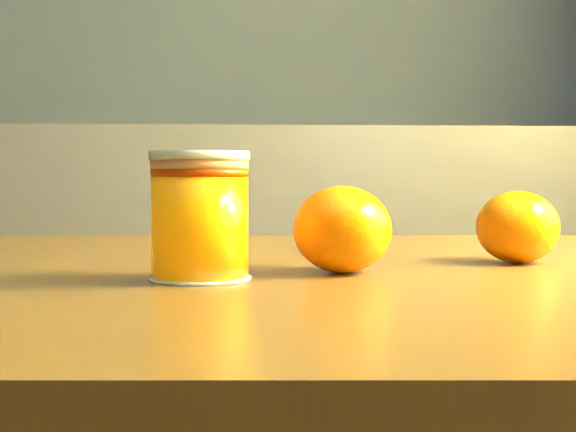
{
  "coord_description": "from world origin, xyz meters",
  "views": [
    {
      "loc": [
        0.7,
        -0.46,
        0.8
      ],
      "look_at": [
        0.74,
        0.1,
        0.77
      ],
      "focal_mm": 50.0,
      "sensor_mm": 36.0,
      "label": 1
    }
  ],
  "objects": [
    {
      "name": "orange_front",
      "position": [
        0.78,
        0.13,
        0.76
      ],
      "size": [
        0.09,
        0.09,
        0.06
      ],
      "primitive_type": "ellipsoid",
      "rotation": [
        0.0,
        0.0,
        0.34
      ],
      "color": "orange",
      "rests_on": "table"
    },
    {
      "name": "table",
      "position": [
        0.83,
        0.15,
        0.63
      ],
      "size": [
        1.01,
        0.74,
        0.73
      ],
      "rotation": [
        0.0,
        0.0,
        -0.07
      ],
      "color": "brown",
      "rests_on": "ground"
    },
    {
      "name": "juice_glass",
      "position": [
        0.68,
        0.09,
        0.77
      ],
      "size": [
        0.07,
        0.07,
        0.09
      ],
      "rotation": [
        0.0,
        0.0,
        0.17
      ],
      "color": "orange",
      "rests_on": "table"
    },
    {
      "name": "orange_back",
      "position": [
        0.93,
        0.18,
        0.76
      ],
      "size": [
        0.09,
        0.09,
        0.06
      ],
      "primitive_type": "ellipsoid",
      "rotation": [
        0.0,
        0.0,
        0.41
      ],
      "color": "orange",
      "rests_on": "table"
    }
  ]
}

